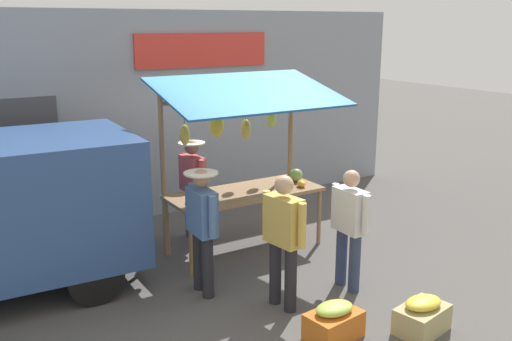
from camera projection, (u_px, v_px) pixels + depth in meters
ground_plane at (245, 249)px, 8.22m from camera, size 40.00×40.00×0.00m
street_backdrop at (176, 114)px, 9.56m from camera, size 9.00×0.30×3.40m
market_stall at (245, 145)px, 7.86m from camera, size 2.50×1.46×2.50m
vendor_with_sunhat at (193, 183)px, 8.38m from camera, size 0.40×0.67×1.53m
shopper_in_grey_tee at (283, 233)px, 6.33m from camera, size 0.28×0.68×1.58m
shopper_with_shopping_bag at (202, 222)px, 6.66m from camera, size 0.40×0.67×1.55m
shopper_with_ponytail at (350, 222)px, 6.81m from camera, size 0.23×0.66×1.51m
produce_crate_near at (422, 316)px, 5.98m from camera, size 0.64×0.49×0.40m
produce_crate_side at (334, 322)px, 5.86m from camera, size 0.62×0.45×0.40m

